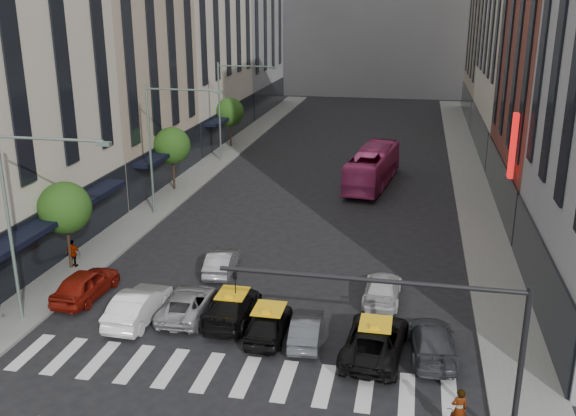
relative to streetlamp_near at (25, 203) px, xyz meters
The scene contains 26 objects.
ground 12.32m from the streetlamp_near, 21.72° to the right, with size 160.00×160.00×0.00m, color black.
sidewalk_left 26.69m from the streetlamp_near, 93.21° to the left, with size 3.00×96.00×0.15m, color slate.
sidewalk_right 34.27m from the streetlamp_near, 50.35° to the left, with size 3.00×96.00×0.15m, color slate.
building_left_b 25.72m from the streetlamp_near, 106.16° to the left, with size 8.00×16.00×24.00m, color tan.
building_right_d 67.22m from the streetlamp_near, 66.09° to the left, with size 8.00×18.00×28.00m, color tan.
tree_near 6.65m from the streetlamp_near, 106.32° to the left, with size 2.88×2.88×4.95m.
tree_mid 22.18m from the streetlamp_near, 94.56° to the left, with size 2.88×2.88×4.95m.
tree_far 38.11m from the streetlamp_near, 92.65° to the left, with size 2.88×2.88×4.95m.
streetlamp_near is the anchor object (origin of this frame).
streetlamp_mid 16.00m from the streetlamp_near, 90.00° to the left, with size 5.38×0.25×9.00m.
streetlamp_far 32.00m from the streetlamp_near, 90.00° to the left, with size 5.38×0.25×9.00m.
traffic_signal 18.48m from the streetlamp_near, 15.74° to the right, with size 10.10×0.20×6.00m.
liberty_sign 27.73m from the streetlamp_near, 35.24° to the left, with size 0.30×0.70×4.00m.
car_red 5.94m from the streetlamp_near, 73.59° to the left, with size 1.80×4.48×1.53m, color maroon.
car_white_front 6.91m from the streetlamp_near, 14.76° to the left, with size 1.61×4.62×1.52m, color white.
car_silver 8.67m from the streetlamp_near, 17.47° to the left, with size 2.09×4.54×1.26m, color #AAAAAF.
taxi_left 10.44m from the streetlamp_near, 12.80° to the left, with size 1.93×4.75×1.38m, color black.
taxi_center 12.07m from the streetlamp_near, ahead, with size 1.62×4.02×1.37m, color black.
car_grey_mid 13.65m from the streetlamp_near, ahead, with size 1.30×3.72×1.22m, color #3E4045.
taxi_right 16.44m from the streetlamp_near, ahead, with size 2.42×5.24×1.46m, color black.
car_grey_curb 18.76m from the streetlamp_near, ahead, with size 1.87×4.61×1.34m, color #3B3D43.
car_row2_left 11.19m from the streetlamp_near, 47.68° to the left, with size 1.38×3.96×1.30m, color #A1A1A6.
car_row2_right 17.38m from the streetlamp_near, 19.53° to the left, with size 1.78×4.37×1.27m, color silver.
bus 30.26m from the streetlamp_near, 63.13° to the left, with size 2.55×10.91×3.04m, color #CA3B7F.
rider 19.82m from the streetlamp_near, 13.71° to the right, with size 0.58×0.38×1.60m, color gray.
pedestrian_far 8.03m from the streetlamp_near, 104.90° to the left, with size 0.93×0.39×1.58m, color gray.
Camera 1 is at (6.69, -20.19, 14.46)m, focal length 40.00 mm.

